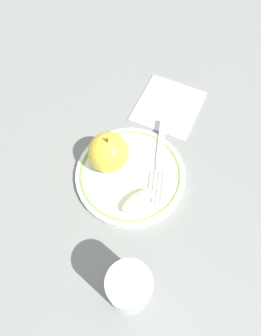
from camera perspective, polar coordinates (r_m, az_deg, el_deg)
ground_plane at (r=0.62m, az=-1.56°, el=-1.74°), size 2.00×2.00×0.00m
plate at (r=0.62m, az=-0.00°, el=-1.19°), size 0.21×0.21×0.02m
apple_red_whole at (r=0.59m, az=-3.85°, el=2.73°), size 0.07×0.07×0.08m
apple_slice_front at (r=0.58m, az=1.22°, el=-5.70°), size 0.07×0.05×0.02m
fork at (r=0.63m, az=5.08°, el=2.05°), size 0.17×0.11×0.00m
drinking_glass at (r=0.51m, az=-0.25°, el=-20.26°), size 0.06×0.06×0.11m
napkin_folded at (r=0.71m, az=6.64°, el=10.72°), size 0.16×0.15×0.01m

